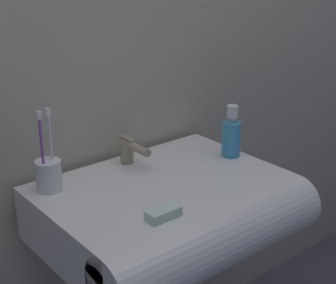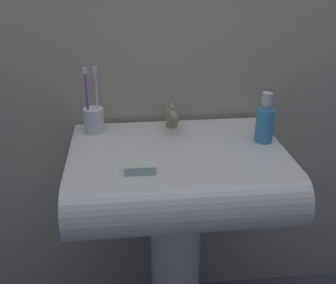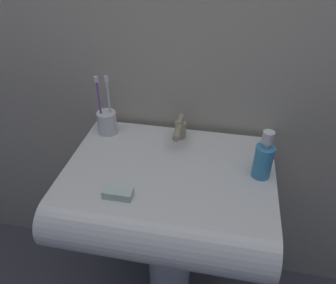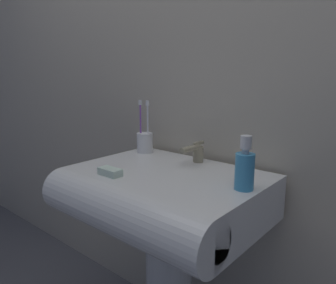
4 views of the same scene
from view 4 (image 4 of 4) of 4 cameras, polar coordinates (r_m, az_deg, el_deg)
wall_back at (r=1.27m, az=8.09°, el=16.89°), size 5.00×0.05×2.40m
sink_basin at (r=1.09m, az=-1.71°, el=-9.52°), size 0.64×0.50×0.15m
faucet at (r=1.20m, az=4.82°, el=-1.71°), size 0.04×0.13×0.08m
toothbrush_cup at (r=1.36m, az=-4.07°, el=0.08°), size 0.07×0.07×0.22m
soap_bottle at (r=0.95m, az=13.21°, el=-4.48°), size 0.05×0.05×0.16m
bar_soap at (r=1.08m, az=-10.05°, el=-5.14°), size 0.08×0.04×0.02m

